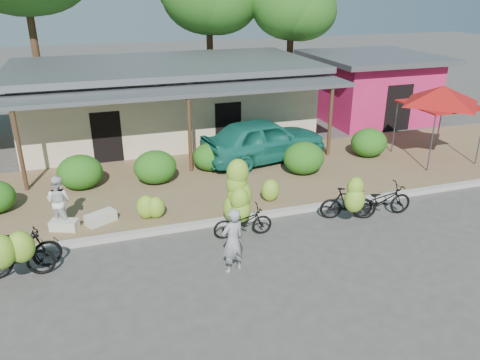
{
  "coord_description": "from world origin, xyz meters",
  "views": [
    {
      "loc": [
        -3.26,
        -9.69,
        6.45
      ],
      "look_at": [
        0.63,
        2.25,
        1.2
      ],
      "focal_mm": 35.0,
      "sensor_mm": 36.0,
      "label": 1
    }
  ],
  "objects_px": {
    "tree_near_right": "(288,5)",
    "bike_far_right": "(382,200)",
    "red_canopy": "(442,95)",
    "sack_near": "(101,218)",
    "bike_center": "(240,204)",
    "bystander": "(59,201)",
    "bike_left": "(21,252)",
    "sack_far": "(64,225)",
    "bike_far_left": "(9,258)",
    "teal_van": "(264,140)",
    "vendor": "(233,241)",
    "bike_right": "(350,201)"
  },
  "relations": [
    {
      "from": "red_canopy",
      "to": "sack_far",
      "type": "bearing_deg",
      "value": -172.88
    },
    {
      "from": "sack_far",
      "to": "teal_van",
      "type": "height_order",
      "value": "teal_van"
    },
    {
      "from": "tree_near_right",
      "to": "bike_far_right",
      "type": "distance_m",
      "value": 14.69
    },
    {
      "from": "bike_far_right",
      "to": "bystander",
      "type": "xyz_separation_m",
      "value": [
        -9.11,
        2.06,
        0.38
      ]
    },
    {
      "from": "sack_near",
      "to": "teal_van",
      "type": "bearing_deg",
      "value": 28.55
    },
    {
      "from": "bike_left",
      "to": "bike_center",
      "type": "xyz_separation_m",
      "value": [
        5.58,
        0.5,
        0.18
      ]
    },
    {
      "from": "bike_far_left",
      "to": "bystander",
      "type": "distance_m",
      "value": 2.55
    },
    {
      "from": "bike_far_right",
      "to": "sack_far",
      "type": "height_order",
      "value": "bike_far_right"
    },
    {
      "from": "sack_near",
      "to": "bike_center",
      "type": "bearing_deg",
      "value": -21.9
    },
    {
      "from": "bike_left",
      "to": "bike_far_left",
      "type": "bearing_deg",
      "value": 108.23
    },
    {
      "from": "sack_near",
      "to": "tree_near_right",
      "type": "bearing_deg",
      "value": 47.59
    },
    {
      "from": "bike_center",
      "to": "red_canopy",
      "type": "bearing_deg",
      "value": -68.03
    },
    {
      "from": "red_canopy",
      "to": "sack_far",
      "type": "relative_size",
      "value": 4.67
    },
    {
      "from": "bike_far_right",
      "to": "sack_far",
      "type": "xyz_separation_m",
      "value": [
        -9.04,
        1.78,
        -0.24
      ]
    },
    {
      "from": "tree_near_right",
      "to": "bike_center",
      "type": "height_order",
      "value": "tree_near_right"
    },
    {
      "from": "bike_far_left",
      "to": "vendor",
      "type": "xyz_separation_m",
      "value": [
        5.05,
        -1.23,
        0.21
      ]
    },
    {
      "from": "bike_far_left",
      "to": "vendor",
      "type": "distance_m",
      "value": 5.21
    },
    {
      "from": "bike_far_right",
      "to": "teal_van",
      "type": "xyz_separation_m",
      "value": [
        -1.77,
        5.31,
        0.46
      ]
    },
    {
      "from": "red_canopy",
      "to": "bike_far_left",
      "type": "distance_m",
      "value": 15.45
    },
    {
      "from": "red_canopy",
      "to": "sack_near",
      "type": "distance_m",
      "value": 13.05
    },
    {
      "from": "red_canopy",
      "to": "tree_near_right",
      "type": "bearing_deg",
      "value": 101.58
    },
    {
      "from": "bike_left",
      "to": "sack_far",
      "type": "relative_size",
      "value": 2.54
    },
    {
      "from": "bike_center",
      "to": "sack_near",
      "type": "distance_m",
      "value": 4.04
    },
    {
      "from": "red_canopy",
      "to": "sack_near",
      "type": "relative_size",
      "value": 4.12
    },
    {
      "from": "bike_center",
      "to": "sack_near",
      "type": "height_order",
      "value": "bike_center"
    },
    {
      "from": "vendor",
      "to": "bike_right",
      "type": "bearing_deg",
      "value": -178.64
    },
    {
      "from": "bike_center",
      "to": "sack_far",
      "type": "height_order",
      "value": "bike_center"
    },
    {
      "from": "bike_far_left",
      "to": "bike_right",
      "type": "relative_size",
      "value": 1.16
    },
    {
      "from": "red_canopy",
      "to": "bike_left",
      "type": "xyz_separation_m",
      "value": [
        -14.6,
        -3.59,
        -1.97
      ]
    },
    {
      "from": "red_canopy",
      "to": "bystander",
      "type": "height_order",
      "value": "red_canopy"
    },
    {
      "from": "tree_near_right",
      "to": "sack_far",
      "type": "relative_size",
      "value": 9.45
    },
    {
      "from": "bike_center",
      "to": "bike_far_right",
      "type": "height_order",
      "value": "bike_center"
    },
    {
      "from": "bike_far_left",
      "to": "bike_far_right",
      "type": "height_order",
      "value": "bike_far_left"
    },
    {
      "from": "bike_far_left",
      "to": "bike_far_right",
      "type": "distance_m",
      "value": 10.18
    },
    {
      "from": "bike_right",
      "to": "teal_van",
      "type": "xyz_separation_m",
      "value": [
        -0.65,
        5.38,
        0.29
      ]
    },
    {
      "from": "bike_center",
      "to": "sack_far",
      "type": "xyz_separation_m",
      "value": [
        -4.7,
        1.38,
        -0.56
      ]
    },
    {
      "from": "bike_center",
      "to": "bystander",
      "type": "xyz_separation_m",
      "value": [
        -4.77,
        1.66,
        0.05
      ]
    },
    {
      "from": "bike_left",
      "to": "bike_far_right",
      "type": "bearing_deg",
      "value": -101.28
    },
    {
      "from": "bike_far_right",
      "to": "bystander",
      "type": "bearing_deg",
      "value": 81.58
    },
    {
      "from": "teal_van",
      "to": "vendor",
      "type": "bearing_deg",
      "value": 143.3
    },
    {
      "from": "sack_near",
      "to": "teal_van",
      "type": "distance_m",
      "value": 7.18
    },
    {
      "from": "bike_right",
      "to": "bike_left",
      "type": "bearing_deg",
      "value": 108.3
    },
    {
      "from": "bike_left",
      "to": "bike_center",
      "type": "bearing_deg",
      "value": -96.71
    },
    {
      "from": "tree_near_right",
      "to": "vendor",
      "type": "height_order",
      "value": "tree_near_right"
    },
    {
      "from": "bike_left",
      "to": "sack_far",
      "type": "height_order",
      "value": "bike_left"
    },
    {
      "from": "bike_left",
      "to": "red_canopy",
      "type": "bearing_deg",
      "value": -87.99
    },
    {
      "from": "bike_far_right",
      "to": "sack_far",
      "type": "relative_size",
      "value": 2.59
    },
    {
      "from": "bike_right",
      "to": "bike_far_right",
      "type": "distance_m",
      "value": 1.14
    },
    {
      "from": "bystander",
      "to": "bike_far_left",
      "type": "bearing_deg",
      "value": 97.29
    },
    {
      "from": "bike_far_right",
      "to": "vendor",
      "type": "xyz_separation_m",
      "value": [
        -5.12,
        -1.47,
        0.34
      ]
    }
  ]
}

